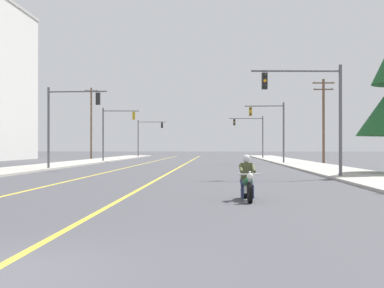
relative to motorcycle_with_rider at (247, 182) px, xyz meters
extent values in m
cube|color=yellow|center=(-4.08, 34.72, -0.58)|extent=(0.16, 100.00, 0.01)
cube|color=yellow|center=(-8.36, 34.72, -0.58)|extent=(0.16, 100.00, 0.01)
cube|color=#ADA89E|center=(7.29, 29.72, -0.52)|extent=(4.40, 110.00, 0.14)
cube|color=#ADA89E|center=(-15.29, 29.72, -0.52)|extent=(4.40, 110.00, 0.14)
cylinder|color=black|center=(0.04, -0.82, -0.27)|extent=(0.15, 0.64, 0.64)
cylinder|color=black|center=(-0.03, 0.72, -0.27)|extent=(0.15, 0.64, 0.64)
cylinder|color=silver|center=(0.03, -0.72, 0.05)|extent=(0.08, 0.33, 0.68)
sphere|color=white|center=(0.04, -0.87, 0.23)|extent=(0.20, 0.20, 0.20)
cylinder|color=silver|center=(0.03, -0.67, 0.28)|extent=(0.70, 0.07, 0.04)
ellipsoid|color=#143D23|center=(0.01, -0.17, 0.01)|extent=(0.34, 0.57, 0.28)
cube|color=silver|center=(0.00, -0.05, -0.22)|extent=(0.26, 0.45, 0.24)
cube|color=black|center=(-0.01, 0.27, -0.05)|extent=(0.30, 0.53, 0.12)
cube|color=#143D23|center=(-0.03, 0.67, 0.03)|extent=(0.22, 0.37, 0.08)
cylinder|color=silver|center=(-0.15, 0.34, -0.29)|extent=(0.10, 0.55, 0.08)
cube|color=#4C512D|center=(-0.01, 0.23, 0.33)|extent=(0.37, 0.26, 0.56)
sphere|color=silver|center=(-0.01, 0.21, 0.74)|extent=(0.26, 0.26, 0.26)
cylinder|color=navy|center=(0.14, 0.10, -0.05)|extent=(0.16, 0.45, 0.30)
cylinder|color=navy|center=(0.17, -0.08, -0.35)|extent=(0.12, 0.16, 0.35)
cylinder|color=#4C512D|center=(0.20, -0.02, 0.43)|extent=(0.12, 0.53, 0.27)
cylinder|color=navy|center=(-0.14, 0.08, -0.05)|extent=(0.16, 0.45, 0.30)
cylinder|color=navy|center=(-0.15, -0.10, -0.35)|extent=(0.12, 0.16, 0.35)
cylinder|color=#4C512D|center=(-0.20, -0.04, 0.43)|extent=(0.12, 0.53, 0.27)
cylinder|color=#56565B|center=(5.79, 12.54, 2.51)|extent=(0.18, 0.18, 6.20)
cylinder|color=#56565B|center=(3.36, 12.40, 5.26)|extent=(4.87, 0.39, 0.11)
cube|color=black|center=(1.65, 12.30, 4.71)|extent=(0.31, 0.26, 0.90)
sphere|color=black|center=(1.66, 12.14, 5.01)|extent=(0.18, 0.18, 0.18)
sphere|color=orange|center=(1.66, 12.14, 4.71)|extent=(0.18, 0.18, 0.18)
sphere|color=black|center=(1.66, 12.14, 4.41)|extent=(0.18, 0.18, 0.18)
cylinder|color=#56565B|center=(-13.56, 22.92, 2.51)|extent=(0.18, 0.18, 6.20)
cylinder|color=#56565B|center=(-11.32, 22.79, 5.26)|extent=(4.48, 0.38, 0.11)
cube|color=black|center=(-9.76, 22.69, 4.71)|extent=(0.31, 0.26, 0.90)
sphere|color=black|center=(-9.75, 22.85, 5.01)|extent=(0.18, 0.18, 0.18)
sphere|color=orange|center=(-9.75, 22.85, 4.71)|extent=(0.18, 0.18, 0.18)
sphere|color=black|center=(-9.75, 22.85, 4.41)|extent=(0.18, 0.18, 0.18)
cylinder|color=#56565B|center=(5.81, 37.60, 2.51)|extent=(0.18, 0.18, 6.20)
cylinder|color=#56565B|center=(3.86, 37.72, 5.26)|extent=(3.89, 0.35, 0.11)
cube|color=#B79319|center=(2.50, 37.81, 4.71)|extent=(0.31, 0.26, 0.90)
sphere|color=black|center=(2.49, 37.65, 5.01)|extent=(0.18, 0.18, 0.18)
sphere|color=orange|center=(2.49, 37.65, 4.71)|extent=(0.18, 0.18, 0.18)
sphere|color=black|center=(2.49, 37.65, 4.41)|extent=(0.18, 0.18, 0.18)
cylinder|color=#56565B|center=(-13.91, 44.43, 2.51)|extent=(0.18, 0.18, 6.20)
cylinder|color=#56565B|center=(-11.86, 44.58, 5.26)|extent=(4.12, 0.40, 0.11)
cube|color=#B79319|center=(-10.42, 44.68, 4.71)|extent=(0.32, 0.26, 0.90)
sphere|color=black|center=(-10.43, 44.83, 5.01)|extent=(0.18, 0.18, 0.18)
sphere|color=orange|center=(-10.43, 44.83, 4.71)|extent=(0.18, 0.18, 0.18)
sphere|color=black|center=(-10.43, 44.83, 4.41)|extent=(0.18, 0.18, 0.18)
cylinder|color=#56565B|center=(5.79, 61.76, 2.51)|extent=(0.18, 0.18, 6.20)
cylinder|color=#56565B|center=(3.37, 61.74, 5.26)|extent=(4.84, 0.15, 0.11)
cube|color=black|center=(1.68, 61.72, 4.71)|extent=(0.30, 0.24, 0.90)
sphere|color=black|center=(1.68, 61.57, 5.01)|extent=(0.18, 0.18, 0.18)
sphere|color=orange|center=(1.68, 61.57, 4.71)|extent=(0.18, 0.18, 0.18)
sphere|color=black|center=(1.68, 61.57, 4.41)|extent=(0.18, 0.18, 0.18)
cylinder|color=#56565B|center=(-13.87, 72.24, 2.51)|extent=(0.18, 0.18, 6.20)
cylinder|color=#56565B|center=(-11.52, 72.12, 5.26)|extent=(4.70, 0.35, 0.11)
cube|color=black|center=(-9.88, 72.04, 4.71)|extent=(0.31, 0.25, 0.90)
sphere|color=black|center=(-9.87, 72.19, 5.01)|extent=(0.18, 0.18, 0.18)
sphere|color=orange|center=(-9.87, 72.19, 4.71)|extent=(0.18, 0.18, 0.18)
sphere|color=black|center=(-9.87, 72.19, 4.41)|extent=(0.18, 0.18, 0.18)
cylinder|color=brown|center=(9.90, 38.22, 3.71)|extent=(0.26, 0.26, 8.60)
cube|color=brown|center=(9.90, 38.22, 7.62)|extent=(2.20, 0.12, 0.12)
cylinder|color=slate|center=(8.98, 38.22, 7.72)|extent=(0.08, 0.08, 0.12)
cylinder|color=slate|center=(10.83, 38.22, 7.72)|extent=(0.08, 0.08, 0.12)
cube|color=brown|center=(9.90, 38.22, 6.97)|extent=(1.99, 0.12, 0.12)
cylinder|color=slate|center=(9.07, 38.22, 7.07)|extent=(0.08, 0.08, 0.12)
cylinder|color=slate|center=(10.74, 38.22, 7.07)|extent=(0.08, 0.08, 0.12)
cylinder|color=brown|center=(-18.63, 58.87, 4.46)|extent=(0.26, 0.26, 10.09)
cube|color=brown|center=(-18.63, 58.87, 9.10)|extent=(1.85, 0.12, 0.12)
cylinder|color=slate|center=(-19.40, 58.87, 9.20)|extent=(0.08, 0.08, 0.12)
cylinder|color=slate|center=(-17.85, 58.87, 9.20)|extent=(0.08, 0.08, 0.12)
camera|label=1|loc=(-0.99, -17.44, 1.12)|focal=51.01mm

